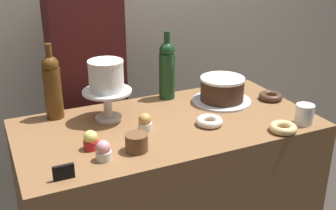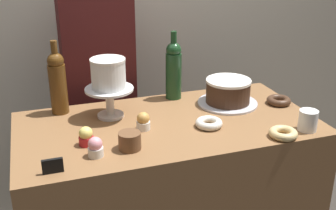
{
  "view_description": "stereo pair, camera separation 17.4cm",
  "coord_description": "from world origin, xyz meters",
  "px_view_note": "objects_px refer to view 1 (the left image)",
  "views": [
    {
      "loc": [
        -0.67,
        -1.46,
        1.67
      ],
      "look_at": [
        0.0,
        0.0,
        1.01
      ],
      "focal_mm": 44.94,
      "sensor_mm": 36.0,
      "label": 1
    },
    {
      "loc": [
        -0.51,
        -1.53,
        1.67
      ],
      "look_at": [
        0.0,
        0.0,
        1.01
      ],
      "focal_mm": 44.94,
      "sensor_mm": 36.0,
      "label": 2
    }
  ],
  "objects_px": {
    "cake_stand_pedestal": "(108,100)",
    "cupcake_lemon": "(91,140)",
    "coffee_cup_ceramic": "(304,114)",
    "barista_figure": "(89,102)",
    "white_layer_cake": "(106,76)",
    "chocolate_round_cake": "(222,89)",
    "wine_bottle_amber": "(52,86)",
    "cookie_stack": "(137,143)",
    "cupcake_strawberry": "(103,151)",
    "price_sign_chalkboard": "(64,172)",
    "donut_glazed": "(283,128)",
    "wine_bottle_green": "(167,69)",
    "cupcake_caramel": "(145,122)",
    "donut_sugar": "(209,121)",
    "donut_chocolate": "(271,96)"
  },
  "relations": [
    {
      "from": "white_layer_cake",
      "to": "donut_glazed",
      "type": "height_order",
      "value": "white_layer_cake"
    },
    {
      "from": "coffee_cup_ceramic",
      "to": "donut_glazed",
      "type": "bearing_deg",
      "value": -169.37
    },
    {
      "from": "chocolate_round_cake",
      "to": "donut_sugar",
      "type": "relative_size",
      "value": 1.85
    },
    {
      "from": "donut_glazed",
      "to": "coffee_cup_ceramic",
      "type": "distance_m",
      "value": 0.13
    },
    {
      "from": "white_layer_cake",
      "to": "chocolate_round_cake",
      "type": "distance_m",
      "value": 0.56
    },
    {
      "from": "barista_figure",
      "to": "wine_bottle_amber",
      "type": "bearing_deg",
      "value": -125.11
    },
    {
      "from": "coffee_cup_ceramic",
      "to": "cake_stand_pedestal",
      "type": "bearing_deg",
      "value": 151.96
    },
    {
      "from": "cake_stand_pedestal",
      "to": "cupcake_strawberry",
      "type": "distance_m",
      "value": 0.35
    },
    {
      "from": "donut_glazed",
      "to": "coffee_cup_ceramic",
      "type": "relative_size",
      "value": 1.32
    },
    {
      "from": "white_layer_cake",
      "to": "cookie_stack",
      "type": "distance_m",
      "value": 0.35
    },
    {
      "from": "wine_bottle_amber",
      "to": "cupcake_lemon",
      "type": "relative_size",
      "value": 4.38
    },
    {
      "from": "chocolate_round_cake",
      "to": "coffee_cup_ceramic",
      "type": "height_order",
      "value": "chocolate_round_cake"
    },
    {
      "from": "donut_sugar",
      "to": "price_sign_chalkboard",
      "type": "bearing_deg",
      "value": -165.47
    },
    {
      "from": "wine_bottle_amber",
      "to": "donut_glazed",
      "type": "distance_m",
      "value": 0.97
    },
    {
      "from": "cookie_stack",
      "to": "barista_figure",
      "type": "xyz_separation_m",
      "value": [
        0.02,
        0.75,
        -0.12
      ]
    },
    {
      "from": "wine_bottle_amber",
      "to": "cupcake_strawberry",
      "type": "relative_size",
      "value": 4.38
    },
    {
      "from": "chocolate_round_cake",
      "to": "donut_glazed",
      "type": "xyz_separation_m",
      "value": [
        0.05,
        -0.38,
        -0.05
      ]
    },
    {
      "from": "coffee_cup_ceramic",
      "to": "barista_figure",
      "type": "xyz_separation_m",
      "value": [
        -0.7,
        0.83,
        -0.13
      ]
    },
    {
      "from": "price_sign_chalkboard",
      "to": "barista_figure",
      "type": "height_order",
      "value": "barista_figure"
    },
    {
      "from": "donut_glazed",
      "to": "barista_figure",
      "type": "distance_m",
      "value": 1.03
    },
    {
      "from": "cake_stand_pedestal",
      "to": "coffee_cup_ceramic",
      "type": "height_order",
      "value": "cake_stand_pedestal"
    },
    {
      "from": "cookie_stack",
      "to": "barista_figure",
      "type": "distance_m",
      "value": 0.76
    },
    {
      "from": "cake_stand_pedestal",
      "to": "white_layer_cake",
      "type": "xyz_separation_m",
      "value": [
        0.0,
        -0.0,
        0.11
      ]
    },
    {
      "from": "cupcake_lemon",
      "to": "cookie_stack",
      "type": "bearing_deg",
      "value": -29.3
    },
    {
      "from": "cupcake_lemon",
      "to": "wine_bottle_amber",
      "type": "bearing_deg",
      "value": 100.34
    },
    {
      "from": "cake_stand_pedestal",
      "to": "cupcake_lemon",
      "type": "xyz_separation_m",
      "value": [
        -0.14,
        -0.23,
        -0.05
      ]
    },
    {
      "from": "chocolate_round_cake",
      "to": "white_layer_cake",
      "type": "bearing_deg",
      "value": 176.69
    },
    {
      "from": "cupcake_strawberry",
      "to": "cookie_stack",
      "type": "bearing_deg",
      "value": 6.25
    },
    {
      "from": "white_layer_cake",
      "to": "wine_bottle_green",
      "type": "bearing_deg",
      "value": 20.52
    },
    {
      "from": "wine_bottle_green",
      "to": "coffee_cup_ceramic",
      "type": "xyz_separation_m",
      "value": [
        0.39,
        -0.51,
        -0.1
      ]
    },
    {
      "from": "wine_bottle_amber",
      "to": "cookie_stack",
      "type": "bearing_deg",
      "value": -63.86
    },
    {
      "from": "coffee_cup_ceramic",
      "to": "cupcake_strawberry",
      "type": "bearing_deg",
      "value": 176.05
    },
    {
      "from": "cupcake_lemon",
      "to": "cookie_stack",
      "type": "distance_m",
      "value": 0.17
    },
    {
      "from": "cupcake_lemon",
      "to": "white_layer_cake",
      "type": "bearing_deg",
      "value": 59.09
    },
    {
      "from": "white_layer_cake",
      "to": "wine_bottle_amber",
      "type": "relative_size",
      "value": 0.45
    },
    {
      "from": "cake_stand_pedestal",
      "to": "cupcake_strawberry",
      "type": "relative_size",
      "value": 2.79
    },
    {
      "from": "donut_chocolate",
      "to": "donut_glazed",
      "type": "distance_m",
      "value": 0.35
    },
    {
      "from": "cupcake_lemon",
      "to": "donut_glazed",
      "type": "relative_size",
      "value": 0.66
    },
    {
      "from": "wine_bottle_green",
      "to": "cake_stand_pedestal",
      "type": "bearing_deg",
      "value": -159.48
    },
    {
      "from": "cupcake_caramel",
      "to": "cupcake_lemon",
      "type": "distance_m",
      "value": 0.25
    },
    {
      "from": "donut_sugar",
      "to": "donut_chocolate",
      "type": "relative_size",
      "value": 1.0
    },
    {
      "from": "white_layer_cake",
      "to": "cookie_stack",
      "type": "bearing_deg",
      "value": -88.32
    },
    {
      "from": "cupcake_caramel",
      "to": "wine_bottle_green",
      "type": "bearing_deg",
      "value": 51.7
    },
    {
      "from": "cupcake_strawberry",
      "to": "cupcake_lemon",
      "type": "xyz_separation_m",
      "value": [
        -0.02,
        0.1,
        0.0
      ]
    },
    {
      "from": "donut_chocolate",
      "to": "cupcake_strawberry",
      "type": "bearing_deg",
      "value": -165.96
    },
    {
      "from": "wine_bottle_amber",
      "to": "price_sign_chalkboard",
      "type": "xyz_separation_m",
      "value": [
        -0.07,
        -0.51,
        -0.12
      ]
    },
    {
      "from": "white_layer_cake",
      "to": "coffee_cup_ceramic",
      "type": "height_order",
      "value": "white_layer_cake"
    },
    {
      "from": "cupcake_strawberry",
      "to": "barista_figure",
      "type": "bearing_deg",
      "value": 79.33
    },
    {
      "from": "donut_chocolate",
      "to": "barista_figure",
      "type": "distance_m",
      "value": 0.93
    },
    {
      "from": "cupcake_strawberry",
      "to": "barista_figure",
      "type": "height_order",
      "value": "barista_figure"
    }
  ]
}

